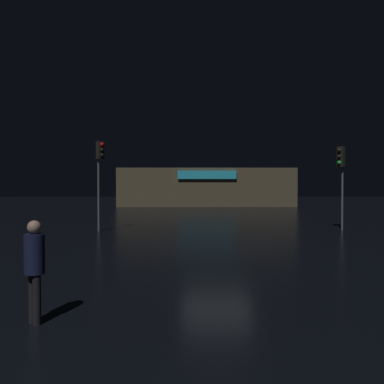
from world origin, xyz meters
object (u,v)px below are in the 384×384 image
Objects in this scene: store_building at (205,187)px; traffic_signal_cross_left at (341,166)px; pedestrian at (34,263)px; traffic_signal_opposite at (100,162)px.

traffic_signal_cross_left reaches higher than store_building.
pedestrian is (-10.34, -13.85, -2.25)m from traffic_signal_cross_left.
store_building reaches higher than pedestrian.
traffic_signal_cross_left is (12.12, 0.36, -0.16)m from traffic_signal_opposite.
pedestrian is at bearing -126.75° from traffic_signal_cross_left.
pedestrian is at bearing -96.57° from store_building.
traffic_signal_opposite is 13.82m from pedestrian.
store_building is at bearing 83.43° from pedestrian.
store_building is 4.34× the size of traffic_signal_cross_left.
traffic_signal_cross_left is at bearing 1.69° from traffic_signal_opposite.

